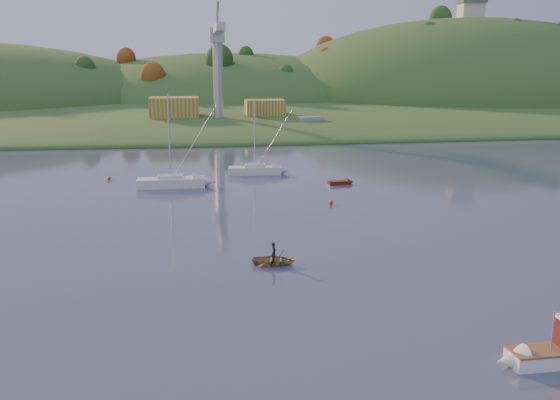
{
  "coord_description": "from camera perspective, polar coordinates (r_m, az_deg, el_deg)",
  "views": [
    {
      "loc": [
        -4.35,
        -22.72,
        15.62
      ],
      "look_at": [
        3.95,
        35.34,
        2.37
      ],
      "focal_mm": 40.0,
      "sensor_mm": 36.0,
      "label": 1
    }
  ],
  "objects": [
    {
      "name": "far_shore",
      "position": [
        253.24,
        -7.23,
        9.1
      ],
      "size": [
        620.0,
        220.0,
        1.5
      ],
      "primitive_type": "cube",
      "color": "#325421",
      "rests_on": "ground"
    },
    {
      "name": "shore_slope",
      "position": [
        188.41,
        -6.85,
        7.89
      ],
      "size": [
        640.0,
        150.0,
        7.0
      ],
      "primitive_type": "ellipsoid",
      "color": "#325421",
      "rests_on": "ground"
    },
    {
      "name": "hill_center",
      "position": [
        233.68,
        -4.65,
        8.86
      ],
      "size": [
        140.0,
        120.0,
        36.0
      ],
      "primitive_type": "ellipsoid",
      "color": "#325421",
      "rests_on": "ground"
    },
    {
      "name": "hill_right",
      "position": [
        239.82,
        16.54,
        8.48
      ],
      "size": [
        150.0,
        130.0,
        60.0
      ],
      "primitive_type": "ellipsoid",
      "color": "#325421",
      "rests_on": "ground"
    },
    {
      "name": "hilltop_house",
      "position": [
        239.97,
        17.07,
        16.45
      ],
      "size": [
        9.0,
        7.0,
        6.45
      ],
      "color": "beige",
      "rests_on": "hill_right"
    },
    {
      "name": "hillside_trees",
      "position": [
        208.35,
        -6.99,
        8.34
      ],
      "size": [
        280.0,
        50.0,
        32.0
      ],
      "primitive_type": null,
      "color": "#1B4D1D",
      "rests_on": "ground"
    },
    {
      "name": "wharf",
      "position": [
        145.73,
        -4.45,
        7.01
      ],
      "size": [
        42.0,
        16.0,
        2.4
      ],
      "primitive_type": "cube",
      "color": "slate",
      "rests_on": "ground"
    },
    {
      "name": "shed_west",
      "position": [
        146.16,
        -9.65,
        8.31
      ],
      "size": [
        11.0,
        8.0,
        4.8
      ],
      "primitive_type": "cube",
      "color": "olive",
      "rests_on": "wharf"
    },
    {
      "name": "shed_east",
      "position": [
        148.16,
        -1.4,
        8.38
      ],
      "size": [
        9.0,
        7.0,
        4.0
      ],
      "primitive_type": "cube",
      "color": "olive",
      "rests_on": "wharf"
    },
    {
      "name": "dock_crane",
      "position": [
        141.26,
        -5.71,
        13.3
      ],
      "size": [
        3.2,
        28.0,
        20.3
      ],
      "color": "#B7B7BC",
      "rests_on": "wharf"
    },
    {
      "name": "fishing_boat",
      "position": [
        36.21,
        23.06,
        -12.63
      ],
      "size": [
        5.25,
        1.76,
        3.33
      ],
      "rotation": [
        0.0,
        0.0,
        3.17
      ],
      "color": "white",
      "rests_on": "ground"
    },
    {
      "name": "sailboat_near",
      "position": [
        79.04,
        -9.95,
        1.69
      ],
      "size": [
        8.39,
        2.58,
        11.61
      ],
      "rotation": [
        0.0,
        0.0,
        0.01
      ],
      "color": "white",
      "rests_on": "ground"
    },
    {
      "name": "sailboat_far",
      "position": [
        86.94,
        -2.31,
        2.82
      ],
      "size": [
        7.52,
        2.96,
        10.16
      ],
      "rotation": [
        0.0,
        0.0,
        -0.11
      ],
      "color": "silver",
      "rests_on": "ground"
    },
    {
      "name": "canoe",
      "position": [
        48.75,
        -0.56,
        -5.53
      ],
      "size": [
        3.72,
        2.97,
        0.69
      ],
      "primitive_type": "imported",
      "rotation": [
        0.0,
        0.0,
        1.38
      ],
      "color": "#90824F",
      "rests_on": "ground"
    },
    {
      "name": "paddler",
      "position": [
        48.62,
        -0.56,
        -5.06
      ],
      "size": [
        0.47,
        0.62,
        1.54
      ],
      "primitive_type": "imported",
      "rotation": [
        0.0,
        0.0,
        1.38
      ],
      "color": "black",
      "rests_on": "ground"
    },
    {
      "name": "red_tender",
      "position": [
        80.33,
        5.89,
        1.62
      ],
      "size": [
        3.45,
        1.5,
        1.14
      ],
      "rotation": [
        0.0,
        0.0,
        0.11
      ],
      "color": "#5A1C0C",
      "rests_on": "ground"
    },
    {
      "name": "work_vessel",
      "position": [
        139.07,
        2.77,
        6.75
      ],
      "size": [
        13.6,
        8.01,
        3.3
      ],
      "rotation": [
        0.0,
        0.0,
        0.29
      ],
      "color": "slate",
      "rests_on": "ground"
    },
    {
      "name": "buoy_1",
      "position": [
        68.82,
        4.68,
        -0.22
      ],
      "size": [
        0.5,
        0.5,
        0.5
      ],
      "primitive_type": "sphere",
      "color": "#E7510C",
      "rests_on": "ground"
    },
    {
      "name": "buoy_3",
      "position": [
        85.71,
        -15.37,
        1.94
      ],
      "size": [
        0.5,
        0.5,
        0.5
      ],
      "primitive_type": "sphere",
      "color": "#E7510C",
      "rests_on": "ground"
    }
  ]
}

